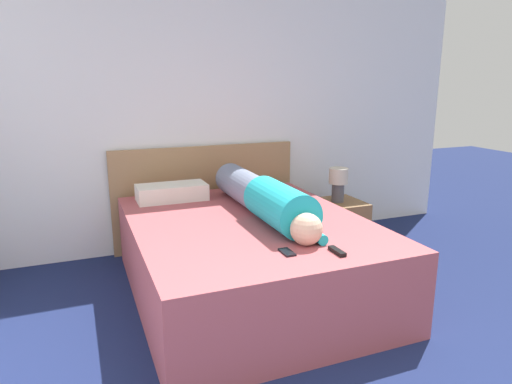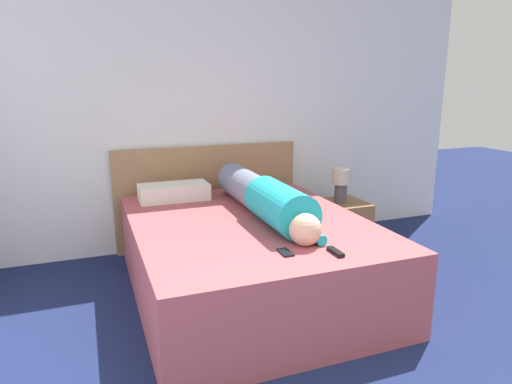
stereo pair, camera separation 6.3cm
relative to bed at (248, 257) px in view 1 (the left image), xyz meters
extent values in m
cube|color=white|center=(0.04, 1.22, 1.01)|extent=(5.54, 0.06, 2.60)
cube|color=#A84C51|center=(0.00, 0.00, 0.00)|extent=(1.67, 2.09, 0.59)
cube|color=#A37A51|center=(0.00, 1.15, 0.20)|extent=(1.79, 0.04, 0.99)
cube|color=brown|center=(1.15, 0.61, -0.06)|extent=(0.48, 0.46, 0.46)
cylinder|color=#4C4C51|center=(1.15, 0.61, 0.26)|extent=(0.12, 0.12, 0.18)
cylinder|color=beige|center=(1.15, 0.61, 0.42)|extent=(0.18, 0.18, 0.15)
sphere|color=#DBB293|center=(0.15, -0.63, 0.40)|extent=(0.21, 0.21, 0.21)
cylinder|color=#1EADB7|center=(0.15, -0.24, 0.45)|extent=(0.31, 0.65, 0.31)
cylinder|color=slate|center=(0.15, 0.48, 0.43)|extent=(0.27, 0.78, 0.27)
cylinder|color=#1EADB7|center=(0.24, -0.58, 0.33)|extent=(0.07, 0.22, 0.07)
cube|color=silver|center=(-0.40, 0.79, 0.36)|extent=(0.59, 0.28, 0.14)
cube|color=black|center=(0.26, -0.82, 0.30)|extent=(0.04, 0.15, 0.02)
cube|color=black|center=(-0.02, -0.71, 0.30)|extent=(0.06, 0.13, 0.01)
camera|label=1|loc=(-1.15, -3.03, 1.30)|focal=32.00mm
camera|label=2|loc=(-1.09, -3.05, 1.30)|focal=32.00mm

